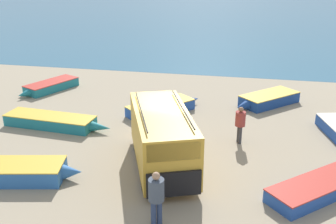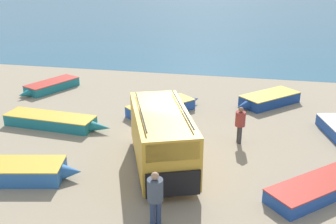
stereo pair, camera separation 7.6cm
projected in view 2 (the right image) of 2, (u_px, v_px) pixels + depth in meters
name	position (u px, v px, depth m)	size (l,w,h in m)	color
ground_plane	(161.00, 151.00, 16.68)	(200.00, 200.00, 0.00)	gray
sea_water	(231.00, 10.00, 64.16)	(120.00, 80.00, 0.01)	#33607A
parked_van	(162.00, 137.00, 14.97)	(3.65, 5.48, 2.42)	gold
fishing_rowboat_0	(325.00, 185.00, 13.64)	(4.49, 4.17, 0.52)	#234CA3
fishing_rowboat_1	(24.00, 171.00, 14.43)	(3.97, 2.01, 0.64)	#2D66AD
fishing_rowboat_3	(163.00, 107.00, 20.80)	(3.64, 3.92, 0.57)	#234CA3
fishing_rowboat_4	(54.00, 121.00, 19.03)	(5.45, 1.64, 0.56)	#1E757F
fishing_rowboat_5	(50.00, 86.00, 24.34)	(2.57, 4.04, 0.54)	#1E757F
fishing_rowboat_6	(268.00, 99.00, 21.91)	(3.64, 3.61, 0.61)	navy
fisherman_0	(155.00, 194.00, 11.63)	(0.48, 0.48, 1.83)	navy
fisherman_2	(240.00, 122.00, 17.06)	(0.44, 0.44, 1.68)	#38383D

